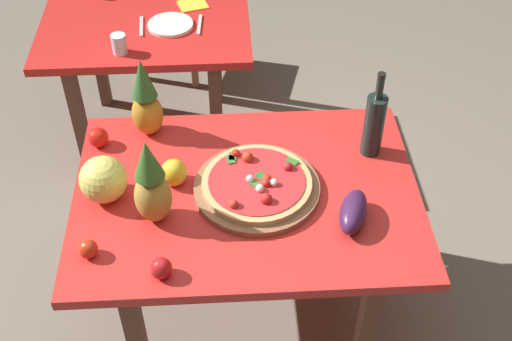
# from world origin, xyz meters

# --- Properties ---
(ground_plane) EXTENTS (10.00, 10.00, 0.00)m
(ground_plane) POSITION_xyz_m (0.00, 0.00, 0.00)
(ground_plane) COLOR gray
(display_table) EXTENTS (1.24, 0.90, 0.74)m
(display_table) POSITION_xyz_m (0.00, 0.00, 0.65)
(display_table) COLOR brown
(display_table) RESTS_ON ground_plane
(background_table) EXTENTS (1.02, 0.76, 0.74)m
(background_table) POSITION_xyz_m (-0.44, 1.19, 0.63)
(background_table) COLOR brown
(background_table) RESTS_ON ground_plane
(dining_chair) EXTENTS (0.49, 0.49, 0.85)m
(dining_chair) POSITION_xyz_m (-0.38, 1.80, 0.48)
(dining_chair) COLOR #8A5C3E
(dining_chair) RESTS_ON ground_plane
(pizza_board) EXTENTS (0.45, 0.45, 0.02)m
(pizza_board) POSITION_xyz_m (0.04, 0.00, 0.75)
(pizza_board) COLOR #8A5C3E
(pizza_board) RESTS_ON display_table
(pizza) EXTENTS (0.39, 0.39, 0.06)m
(pizza) POSITION_xyz_m (0.04, 0.00, 0.78)
(pizza) COLOR tan
(pizza) RESTS_ON pizza_board
(wine_bottle) EXTENTS (0.08, 0.08, 0.36)m
(wine_bottle) POSITION_xyz_m (0.48, 0.19, 0.87)
(wine_bottle) COLOR black
(wine_bottle) RESTS_ON display_table
(pineapple_left) EXTENTS (0.12, 0.12, 0.34)m
(pineapple_left) POSITION_xyz_m (-0.37, 0.35, 0.88)
(pineapple_left) COLOR #BB7F23
(pineapple_left) RESTS_ON display_table
(pineapple_right) EXTENTS (0.13, 0.13, 0.34)m
(pineapple_right) POSITION_xyz_m (-0.32, -0.11, 0.89)
(pineapple_right) COLOR #B0923A
(pineapple_right) RESTS_ON display_table
(melon) EXTENTS (0.17, 0.17, 0.17)m
(melon) POSITION_xyz_m (-0.50, 0.00, 0.82)
(melon) COLOR #D9D55E
(melon) RESTS_ON display_table
(bell_pepper) EXTENTS (0.09, 0.09, 0.10)m
(bell_pepper) POSITION_xyz_m (-0.26, 0.06, 0.78)
(bell_pepper) COLOR yellow
(bell_pepper) RESTS_ON display_table
(eggplant) EXTENTS (0.15, 0.22, 0.09)m
(eggplant) POSITION_xyz_m (0.35, -0.16, 0.78)
(eggplant) COLOR #3C1D44
(eggplant) RESTS_ON display_table
(tomato_at_corner) EXTENTS (0.06, 0.06, 0.06)m
(tomato_at_corner) POSITION_xyz_m (-0.52, -0.27, 0.77)
(tomato_at_corner) COLOR red
(tomato_at_corner) RESTS_ON display_table
(tomato_beside_pepper) EXTENTS (0.08, 0.08, 0.08)m
(tomato_beside_pepper) POSITION_xyz_m (-0.55, 0.28, 0.77)
(tomato_beside_pepper) COLOR red
(tomato_beside_pepper) RESTS_ON display_table
(tomato_near_board) EXTENTS (0.07, 0.07, 0.07)m
(tomato_near_board) POSITION_xyz_m (-0.28, -0.36, 0.77)
(tomato_near_board) COLOR red
(tomato_near_board) RESTS_ON display_table
(drinking_glass_water) EXTENTS (0.07, 0.07, 0.09)m
(drinking_glass_water) POSITION_xyz_m (-0.54, 0.93, 0.78)
(drinking_glass_water) COLOR silver
(drinking_glass_water) RESTS_ON background_table
(dinner_plate) EXTENTS (0.22, 0.22, 0.02)m
(dinner_plate) POSITION_xyz_m (-0.32, 1.14, 0.74)
(dinner_plate) COLOR white
(dinner_plate) RESTS_ON background_table
(fork_utensil) EXTENTS (0.03, 0.18, 0.01)m
(fork_utensil) POSITION_xyz_m (-0.46, 1.14, 0.74)
(fork_utensil) COLOR silver
(fork_utensil) RESTS_ON background_table
(knife_utensil) EXTENTS (0.03, 0.18, 0.01)m
(knife_utensil) POSITION_xyz_m (-0.18, 1.14, 0.74)
(knife_utensil) COLOR silver
(knife_utensil) RESTS_ON background_table
(napkin_folded) EXTENTS (0.17, 0.15, 0.01)m
(napkin_folded) POSITION_xyz_m (-0.21, 1.34, 0.74)
(napkin_folded) COLOR yellow
(napkin_folded) RESTS_ON background_table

